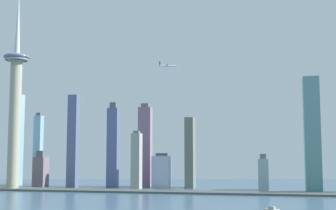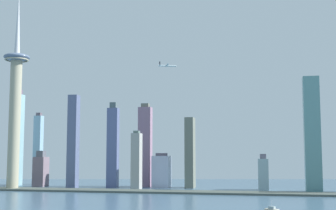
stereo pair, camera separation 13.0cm
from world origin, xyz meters
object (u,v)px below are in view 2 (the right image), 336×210
at_px(skyscraper_5, 145,146).
at_px(boat_6, 272,209).
at_px(skyscraper_11, 17,139).
at_px(observation_tower, 15,98).
at_px(skyscraper_1, 41,170).
at_px(skyscraper_10, 162,171).
at_px(skyscraper_9, 137,161).
at_px(airplane, 167,66).
at_px(skyscraper_3, 73,141).
at_px(skyscraper_13, 312,133).
at_px(skyscraper_4, 38,149).
at_px(skyscraper_8, 263,173).
at_px(skyscraper_0, 190,153).
at_px(skyscraper_7, 113,146).

bearing_deg(skyscraper_5, boat_6, -55.09).
height_order(skyscraper_5, skyscraper_11, skyscraper_11).
xyz_separation_m(observation_tower, skyscraper_1, (8.10, 75.84, -116.19)).
bearing_deg(skyscraper_10, skyscraper_9, -123.36).
xyz_separation_m(observation_tower, airplane, (246.40, -6.69, 40.57)).
height_order(skyscraper_1, skyscraper_3, skyscraper_3).
xyz_separation_m(skyscraper_3, skyscraper_13, (376.33, 15.00, 10.13)).
height_order(skyscraper_4, skyscraper_8, skyscraper_4).
xyz_separation_m(skyscraper_11, boat_6, (435.55, -271.25, -80.56)).
xyz_separation_m(skyscraper_0, boat_6, (125.93, -279.72, -55.85)).
distance_m(skyscraper_9, skyscraper_11, 238.22).
relative_size(skyscraper_10, boat_6, 3.90).
xyz_separation_m(skyscraper_3, skyscraper_9, (107.77, -1.02, -31.20)).
distance_m(skyscraper_7, airplane, 179.96).
bearing_deg(skyscraper_13, observation_tower, -171.95).
bearing_deg(skyscraper_4, skyscraper_10, -4.64).
relative_size(skyscraper_5, skyscraper_13, 0.83).
bearing_deg(skyscraper_1, skyscraper_3, -20.92).
relative_size(skyscraper_0, skyscraper_7, 0.81).
xyz_separation_m(skyscraper_3, skyscraper_11, (-124.06, 38.89, 6.35)).
relative_size(skyscraper_13, boat_6, 11.87).
bearing_deg(skyscraper_4, skyscraper_9, -17.69).
distance_m(observation_tower, skyscraper_8, 406.26).
relative_size(skyscraper_1, skyscraper_5, 0.43).
distance_m(skyscraper_5, skyscraper_13, 276.68).
height_order(skyscraper_4, skyscraper_13, skyscraper_13).
xyz_separation_m(skyscraper_4, skyscraper_9, (203.09, -64.76, -18.44)).
distance_m(skyscraper_0, airplane, 164.12).
height_order(skyscraper_3, skyscraper_8, skyscraper_3).
xyz_separation_m(skyscraper_0, skyscraper_10, (-47.60, -2.53, -30.60)).
height_order(observation_tower, skyscraper_0, observation_tower).
relative_size(skyscraper_3, skyscraper_10, 2.68).
distance_m(skyscraper_5, skyscraper_8, 206.55).
height_order(skyscraper_1, skyscraper_9, skyscraper_9).
height_order(skyscraper_10, skyscraper_13, skyscraper_13).
bearing_deg(skyscraper_5, skyscraper_4, -179.90).
height_order(skyscraper_7, skyscraper_11, skyscraper_11).
bearing_deg(skyscraper_3, skyscraper_9, -0.54).
relative_size(skyscraper_7, skyscraper_10, 2.50).
bearing_deg(skyscraper_11, skyscraper_1, -12.71).
bearing_deg(skyscraper_7, skyscraper_9, -29.57).
bearing_deg(skyscraper_8, skyscraper_13, -10.31).
distance_m(skyscraper_8, boat_6, 261.87).
relative_size(observation_tower, skyscraper_9, 3.51).
height_order(skyscraper_1, skyscraper_5, skyscraper_5).
bearing_deg(skyscraper_11, skyscraper_13, -2.73).
bearing_deg(skyscraper_9, skyscraper_1, 171.15).
height_order(observation_tower, skyscraper_9, observation_tower).
bearing_deg(skyscraper_0, skyscraper_4, 176.66).
bearing_deg(skyscraper_10, skyscraper_11, -178.70).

